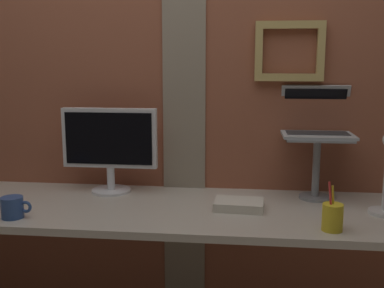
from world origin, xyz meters
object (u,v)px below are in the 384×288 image
(monitor, at_px, (110,143))
(pen_cup, at_px, (332,217))
(laptop, at_px, (316,121))
(coffee_mug, at_px, (13,207))

(monitor, bearing_deg, pen_cup, -23.12)
(laptop, relative_size, coffee_mug, 2.50)
(laptop, relative_size, pen_cup, 1.71)
(monitor, height_order, laptop, laptop)
(laptop, distance_m, pen_cup, 0.55)
(pen_cup, bearing_deg, coffee_mug, 180.00)
(laptop, height_order, pen_cup, laptop)
(monitor, height_order, pen_cup, monitor)
(monitor, xyz_separation_m, laptop, (0.93, 0.07, 0.11))
(monitor, bearing_deg, laptop, 4.52)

